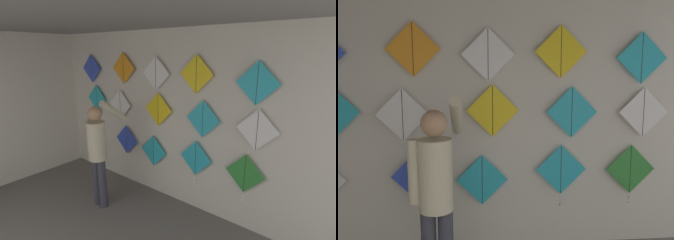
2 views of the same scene
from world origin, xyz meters
TOP-DOWN VIEW (x-y plane):
  - back_panel at (0.00, 4.15)m, footprint 5.69×0.06m
  - shopkeeper at (-0.47, 3.22)m, footprint 0.45×0.62m
  - kite_1 at (-0.75, 4.06)m, footprint 0.55×0.01m
  - kite_2 at (-0.06, 4.06)m, footprint 0.55×0.01m
  - kite_3 at (0.80, 4.06)m, footprint 0.55×0.04m
  - kite_4 at (1.59, 4.06)m, footprint 0.55×0.04m
  - kite_6 at (-0.87, 4.06)m, footprint 0.55×0.01m
  - kite_7 at (0.05, 4.06)m, footprint 0.55×0.01m
  - kite_8 at (0.90, 4.06)m, footprint 0.55×0.01m
  - kite_9 at (1.70, 4.06)m, footprint 0.55×0.01m
  - kite_11 at (-0.75, 4.06)m, footprint 0.55×0.01m
  - kite_12 at (0.01, 4.06)m, footprint 0.55×0.01m
  - kite_13 at (0.77, 4.06)m, footprint 0.55×0.01m
  - kite_14 at (1.65, 4.06)m, footprint 0.55×0.01m

SIDE VIEW (x-z plane):
  - kite_2 at x=-0.06m, z-range 0.51..1.06m
  - kite_4 at x=1.59m, z-range 0.49..1.19m
  - kite_1 at x=-0.75m, z-range 0.57..1.12m
  - kite_3 at x=0.80m, z-range 0.51..1.20m
  - shopkeeper at x=-0.47m, z-range 0.11..1.88m
  - back_panel at x=0.00m, z-range 0.00..2.80m
  - kite_9 at x=1.70m, z-range 1.22..1.78m
  - kite_6 at x=-0.87m, z-range 1.23..1.78m
  - kite_8 at x=0.90m, z-range 1.23..1.79m
  - kite_7 at x=0.05m, z-range 1.26..1.81m
  - kite_14 at x=1.65m, z-range 1.81..2.36m
  - kite_12 at x=0.01m, z-range 1.84..2.39m
  - kite_13 at x=0.77m, z-range 1.87..2.42m
  - kite_11 at x=-0.75m, z-range 1.89..2.45m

